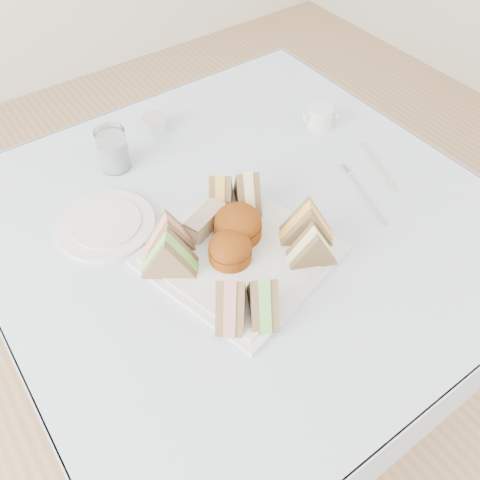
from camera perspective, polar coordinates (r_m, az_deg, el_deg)
floor at (r=1.69m, az=0.27°, el=-15.23°), size 4.00×4.00×0.00m
table at (r=1.37m, az=0.33°, el=-8.34°), size 0.90×0.90×0.74m
tablecloth at (r=1.07m, az=0.42°, el=2.62°), size 1.02×1.02×0.01m
serving_plate at (r=0.99m, az=0.00°, el=-1.69°), size 0.38×0.38×0.01m
sandwich_fl_a at (r=0.87m, az=-1.05°, el=-6.37°), size 0.10×0.11×0.09m
sandwich_fl_b at (r=0.87m, az=2.62°, el=-6.16°), size 0.09×0.11×0.09m
sandwich_fr_a at (r=0.99m, az=7.63°, el=2.10°), size 0.12×0.10×0.10m
sandwich_fr_b at (r=0.96m, az=8.19°, el=-0.54°), size 0.11×0.08×0.08m
sandwich_bl_a at (r=0.93m, az=-8.06°, el=-1.43°), size 0.12×0.10×0.10m
sandwich_bl_b at (r=0.98m, az=-8.02°, el=0.90°), size 0.11×0.08×0.09m
sandwich_br_a at (r=1.05m, az=0.87°, el=5.79°), size 0.09×0.11×0.09m
sandwich_br_b at (r=1.05m, az=-2.18°, el=5.55°), size 0.09×0.10×0.09m
scone_left at (r=0.96m, az=-1.11°, el=-0.99°), size 0.09×0.09×0.06m
scone_right at (r=1.00m, az=-0.24°, el=1.79°), size 0.13×0.13×0.06m
pastry_slice at (r=1.02m, az=-3.90°, el=2.14°), size 0.10×0.07×0.04m
side_plate at (r=1.08m, az=-14.78°, el=1.64°), size 0.22×0.22×0.01m
water_glass at (r=1.19m, az=-14.09°, el=9.85°), size 0.09×0.09×0.10m
tea_strainer at (r=1.30m, az=-9.52°, el=12.65°), size 0.07×0.07×0.04m
knife at (r=1.23m, az=15.28°, el=8.01°), size 0.08×0.18×0.00m
fork at (r=1.14m, az=14.09°, el=4.52°), size 0.06×0.17×0.00m
creamer_jug at (r=1.31m, az=8.93°, el=13.44°), size 0.07×0.07×0.05m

